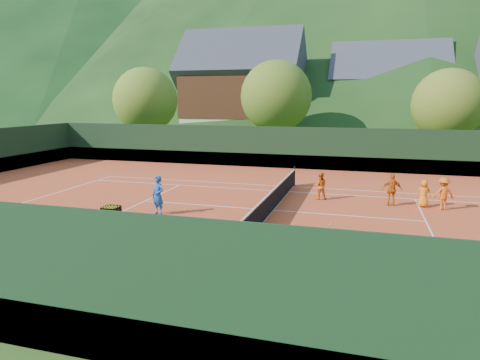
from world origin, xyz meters
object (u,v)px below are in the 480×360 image
(coach, at_px, (158,195))
(tennis_net, at_px, (273,199))
(chalet_left, at_px, (242,93))
(student_a, at_px, (320,186))
(student_b, at_px, (392,190))
(chalet_mid, at_px, (387,99))
(student_c, at_px, (424,194))
(student_d, at_px, (443,194))
(ball_hopper, at_px, (111,213))

(coach, xyz_separation_m, tennis_net, (4.62, 2.09, -0.35))
(tennis_net, height_order, chalet_left, chalet_left)
(student_a, height_order, student_b, student_b)
(student_a, distance_m, chalet_mid, 31.80)
(chalet_left, bearing_deg, tennis_net, -71.57)
(student_c, bearing_deg, student_b, 13.83)
(student_a, bearing_deg, student_b, 162.38)
(student_d, height_order, chalet_left, chalet_left)
(student_b, distance_m, student_c, 1.42)
(tennis_net, xyz_separation_m, ball_hopper, (-5.12, -4.89, 0.25))
(coach, relative_size, chalet_left, 0.12)
(student_a, relative_size, ball_hopper, 1.36)
(student_d, distance_m, chalet_mid, 32.05)
(coach, bearing_deg, chalet_mid, 94.56)
(student_c, bearing_deg, ball_hopper, 40.52)
(coach, relative_size, chalet_mid, 0.13)
(student_c, xyz_separation_m, tennis_net, (-6.57, -2.53, -0.14))
(student_b, relative_size, chalet_left, 0.11)
(student_d, bearing_deg, tennis_net, 0.42)
(student_a, bearing_deg, chalet_mid, -108.67)
(coach, height_order, chalet_left, chalet_left)
(tennis_net, bearing_deg, student_b, 24.85)
(coach, distance_m, student_d, 12.73)
(student_c, distance_m, student_d, 0.82)
(student_a, height_order, ball_hopper, student_a)
(chalet_left, bearing_deg, student_d, -57.99)
(student_b, height_order, chalet_mid, chalet_mid)
(student_a, xyz_separation_m, chalet_mid, (4.19, 31.23, 4.29))
(ball_hopper, xyz_separation_m, chalet_mid, (11.12, 38.88, 4.22))
(chalet_mid, bearing_deg, chalet_left, -165.96)
(tennis_net, relative_size, chalet_mid, 0.95)
(coach, distance_m, student_c, 12.11)
(student_a, distance_m, student_d, 5.55)
(student_b, bearing_deg, student_c, -179.42)
(ball_hopper, distance_m, chalet_mid, 40.66)
(student_c, xyz_separation_m, student_d, (0.77, -0.27, 0.10))
(student_c, bearing_deg, student_d, 168.80)
(student_d, bearing_deg, coach, 3.30)
(chalet_left, bearing_deg, coach, -80.48)
(student_a, distance_m, student_b, 3.37)
(student_d, bearing_deg, chalet_left, -74.67)
(student_d, relative_size, tennis_net, 0.12)
(coach, relative_size, ball_hopper, 1.70)
(student_b, relative_size, student_c, 1.20)
(student_b, height_order, chalet_left, chalet_left)
(coach, bearing_deg, tennis_net, 45.30)
(student_d, height_order, tennis_net, student_d)
(student_c, relative_size, tennis_net, 0.11)
(student_d, bearing_deg, ball_hopper, 13.13)
(ball_hopper, height_order, chalet_mid, chalet_mid)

